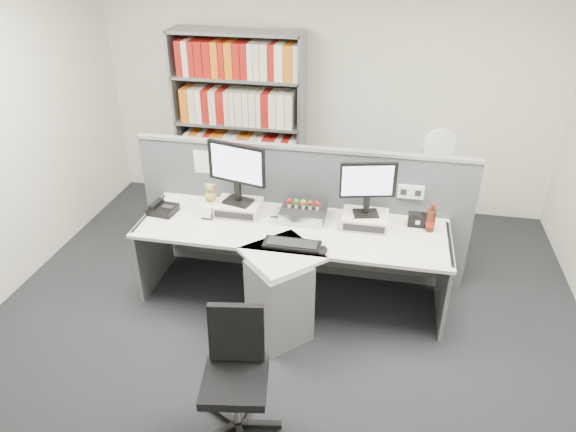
% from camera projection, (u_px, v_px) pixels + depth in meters
% --- Properties ---
extents(ground, '(5.50, 5.50, 0.00)m').
position_uv_depth(ground, '(271.00, 361.00, 4.04)').
color(ground, '#25272B').
rests_on(ground, ground).
extents(room_shell, '(5.04, 5.54, 2.72)m').
position_uv_depth(room_shell, '(267.00, 142.00, 3.16)').
color(room_shell, silver).
rests_on(room_shell, ground).
extents(partition, '(3.00, 0.08, 1.27)m').
position_uv_depth(partition, '(301.00, 211.00, 4.79)').
color(partition, '#51555C').
rests_on(partition, ground).
extents(desk, '(2.60, 1.20, 0.72)m').
position_uv_depth(desk, '(287.00, 268.00, 4.32)').
color(desk, silver).
rests_on(desk, ground).
extents(monitor_riser_left, '(0.38, 0.31, 0.10)m').
position_uv_depth(monitor_riser_left, '(239.00, 208.00, 4.58)').
color(monitor_riser_left, beige).
rests_on(monitor_riser_left, desk).
extents(monitor_riser_right, '(0.38, 0.31, 0.10)m').
position_uv_depth(monitor_riser_right, '(365.00, 220.00, 4.39)').
color(monitor_riser_right, beige).
rests_on(monitor_riser_right, desk).
extents(monitor_left, '(0.52, 0.22, 0.54)m').
position_uv_depth(monitor_left, '(237.00, 168.00, 4.40)').
color(monitor_left, black).
rests_on(monitor_left, monitor_riser_left).
extents(monitor_right, '(0.45, 0.19, 0.47)m').
position_uv_depth(monitor_right, '(368.00, 184.00, 4.23)').
color(monitor_right, black).
rests_on(monitor_right, monitor_riser_right).
extents(desktop_pc, '(0.37, 0.33, 0.10)m').
position_uv_depth(desktop_pc, '(303.00, 213.00, 4.50)').
color(desktop_pc, black).
rests_on(desktop_pc, desk).
extents(figurines, '(0.29, 0.05, 0.09)m').
position_uv_depth(figurines, '(303.00, 203.00, 4.44)').
color(figurines, beige).
rests_on(figurines, desktop_pc).
extents(keyboard, '(0.45, 0.18, 0.03)m').
position_uv_depth(keyboard, '(292.00, 244.00, 4.13)').
color(keyboard, black).
rests_on(keyboard, desk).
extents(mouse, '(0.07, 0.12, 0.04)m').
position_uv_depth(mouse, '(323.00, 250.00, 4.03)').
color(mouse, black).
rests_on(mouse, desk).
extents(desk_phone, '(0.25, 0.23, 0.10)m').
position_uv_depth(desk_phone, '(162.00, 209.00, 4.59)').
color(desk_phone, black).
rests_on(desk_phone, desk).
extents(desk_calendar, '(0.09, 0.07, 0.11)m').
position_uv_depth(desk_calendar, '(207.00, 213.00, 4.49)').
color(desk_calendar, black).
rests_on(desk_calendar, desk).
extents(plush_toy, '(0.10, 0.10, 0.18)m').
position_uv_depth(plush_toy, '(210.00, 194.00, 4.53)').
color(plush_toy, '#A98E38').
rests_on(plush_toy, monitor_riser_left).
extents(speaker, '(0.16, 0.09, 0.11)m').
position_uv_depth(speaker, '(418.00, 220.00, 4.38)').
color(speaker, black).
rests_on(speaker, desk).
extents(cola_bottle, '(0.08, 0.08, 0.25)m').
position_uv_depth(cola_bottle, '(431.00, 221.00, 4.29)').
color(cola_bottle, '#3F190A').
rests_on(cola_bottle, desk).
extents(shelving_unit, '(1.41, 0.40, 2.00)m').
position_uv_depth(shelving_unit, '(240.00, 126.00, 5.81)').
color(shelving_unit, gray).
rests_on(shelving_unit, ground).
extents(filing_cabinet, '(0.45, 0.61, 0.70)m').
position_uv_depth(filing_cabinet, '(429.00, 213.00, 5.37)').
color(filing_cabinet, gray).
rests_on(filing_cabinet, ground).
extents(desk_fan, '(0.32, 0.21, 0.56)m').
position_uv_depth(desk_fan, '(438.00, 149.00, 5.02)').
color(desk_fan, white).
rests_on(desk_fan, filing_cabinet).
extents(office_chair, '(0.56, 0.56, 0.86)m').
position_uv_depth(office_chair, '(236.00, 370.00, 3.34)').
color(office_chair, silver).
rests_on(office_chair, ground).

